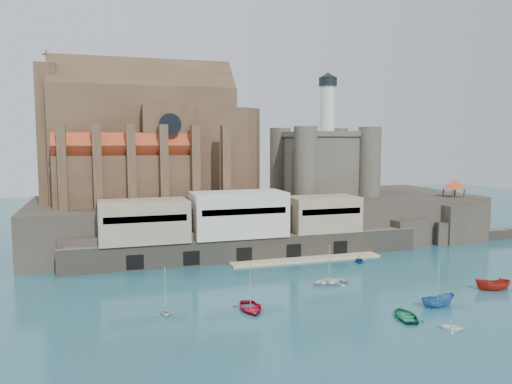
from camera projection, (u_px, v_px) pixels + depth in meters
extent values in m
plane|color=#1B4E5A|center=(340.00, 287.00, 78.24)|extent=(300.00, 300.00, 0.00)
cube|color=#29241F|center=(261.00, 218.00, 115.67)|extent=(100.00, 34.00, 10.00)
cube|color=#29241F|center=(87.00, 253.00, 88.84)|extent=(9.00, 5.00, 6.00)
cube|color=#29241F|center=(177.00, 247.00, 93.63)|extent=(9.00, 5.00, 6.00)
cube|color=#29241F|center=(263.00, 241.00, 98.72)|extent=(9.00, 5.00, 6.00)
cube|color=#29241F|center=(340.00, 236.00, 103.81)|extent=(9.00, 5.00, 6.00)
cube|color=#29241F|center=(406.00, 232.00, 108.60)|extent=(9.00, 5.00, 6.00)
cube|color=#615C4E|center=(250.00, 247.00, 96.95)|extent=(70.00, 6.00, 4.50)
cube|color=#C9B386|center=(306.00, 259.00, 95.90)|extent=(30.00, 4.00, 0.40)
cube|color=black|center=(135.00, 262.00, 87.68)|extent=(3.00, 0.40, 2.60)
cube|color=black|center=(191.00, 258.00, 90.68)|extent=(3.00, 0.40, 2.60)
cube|color=black|center=(244.00, 254.00, 93.67)|extent=(3.00, 0.40, 2.60)
cube|color=black|center=(294.00, 251.00, 96.66)|extent=(3.00, 0.40, 2.60)
cube|color=black|center=(340.00, 247.00, 99.66)|extent=(3.00, 0.40, 2.60)
cube|color=gray|center=(144.00, 221.00, 91.30)|extent=(16.00, 9.00, 7.50)
cube|color=beige|center=(238.00, 214.00, 96.63)|extent=(18.00, 9.00, 8.50)
cube|color=gray|center=(323.00, 214.00, 102.10)|extent=(14.00, 8.00, 7.00)
cube|color=#493322|center=(144.00, 145.00, 108.03)|extent=(38.00, 14.00, 24.00)
cube|color=#493322|center=(143.00, 88.00, 106.79)|extent=(38.00, 13.01, 13.01)
cylinder|color=#493322|center=(229.00, 153.00, 113.92)|extent=(14.00, 14.00, 20.00)
cube|color=#493322|center=(163.00, 154.00, 109.43)|extent=(10.00, 20.00, 20.00)
cube|color=#493322|center=(129.00, 181.00, 98.54)|extent=(28.00, 5.00, 10.00)
cube|color=#493322|center=(124.00, 174.00, 116.56)|extent=(28.00, 5.00, 10.00)
cube|color=#B33E1E|center=(128.00, 147.00, 97.86)|extent=(28.00, 5.66, 5.66)
cube|color=#B33E1E|center=(123.00, 146.00, 115.88)|extent=(28.00, 5.66, 5.66)
cube|color=#493322|center=(50.00, 135.00, 102.13)|extent=(4.00, 10.00, 28.00)
cylinder|color=black|center=(170.00, 125.00, 97.38)|extent=(4.40, 0.30, 4.40)
cube|color=#493322|center=(62.00, 167.00, 91.79)|extent=(1.60, 2.20, 16.00)
cube|color=#493322|center=(97.00, 167.00, 93.65)|extent=(1.60, 2.20, 16.00)
cube|color=#493322|center=(131.00, 166.00, 95.51)|extent=(1.60, 2.20, 16.00)
cube|color=#493322|center=(164.00, 166.00, 97.36)|extent=(1.60, 2.20, 16.00)
cube|color=#493322|center=(195.00, 165.00, 99.22)|extent=(1.60, 2.20, 16.00)
cube|color=#493322|center=(226.00, 165.00, 101.07)|extent=(1.60, 2.20, 16.00)
cube|color=#454136|center=(323.00, 165.00, 120.17)|extent=(16.00, 16.00, 14.00)
cube|color=#454136|center=(323.00, 134.00, 119.41)|extent=(17.00, 17.00, 1.20)
cylinder|color=#454136|center=(305.00, 163.00, 110.08)|extent=(5.20, 5.20, 16.00)
cylinder|color=#454136|center=(369.00, 162.00, 114.87)|extent=(5.20, 5.20, 16.00)
cylinder|color=#454136|center=(280.00, 160.00, 125.26)|extent=(5.20, 5.20, 16.00)
cylinder|color=#454136|center=(338.00, 159.00, 130.05)|extent=(5.20, 5.20, 16.00)
cylinder|color=silver|center=(327.00, 111.00, 121.32)|extent=(3.60, 3.60, 12.00)
cylinder|color=black|center=(328.00, 82.00, 120.60)|extent=(4.40, 4.40, 2.00)
cone|color=black|center=(328.00, 75.00, 120.44)|extent=(4.60, 4.60, 1.40)
cube|color=#29241F|center=(453.00, 221.00, 115.03)|extent=(12.00, 10.00, 8.70)
cube|color=#29241F|center=(446.00, 232.00, 111.17)|extent=(6.00, 5.00, 5.00)
cube|color=#29241F|center=(464.00, 224.00, 118.56)|extent=(5.00, 4.00, 6.00)
cube|color=#493322|center=(453.00, 202.00, 114.56)|extent=(4.20, 4.20, 0.30)
cylinder|color=#493322|center=(453.00, 197.00, 112.42)|extent=(0.36, 0.36, 3.20)
cylinder|color=#493322|center=(464.00, 196.00, 113.37)|extent=(0.36, 0.36, 3.20)
cylinder|color=#493322|center=(443.00, 195.00, 115.45)|extent=(0.36, 0.36, 3.20)
cylinder|color=#493322|center=(455.00, 195.00, 116.41)|extent=(0.36, 0.36, 3.20)
pyramid|color=#B33E1E|center=(454.00, 184.00, 114.13)|extent=(6.40, 6.40, 2.20)
imported|color=maroon|center=(250.00, 310.00, 67.57)|extent=(4.42, 1.56, 6.07)
imported|color=white|center=(451.00, 330.00, 60.45)|extent=(2.84, 3.00, 2.99)
imported|color=#2960A0|center=(438.00, 307.00, 68.96)|extent=(2.07, 2.02, 5.25)
imported|color=#0F6335|center=(405.00, 318.00, 64.74)|extent=(4.22, 2.22, 5.67)
imported|color=silver|center=(166.00, 314.00, 65.88)|extent=(2.63, 1.61, 3.04)
imported|color=#A82013|center=(492.00, 290.00, 76.50)|extent=(2.61, 2.57, 5.56)
imported|color=white|center=(329.00, 284.00, 79.91)|extent=(1.25, 4.22, 5.90)
imported|color=navy|center=(359.00, 262.00, 94.06)|extent=(3.06, 2.32, 3.15)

